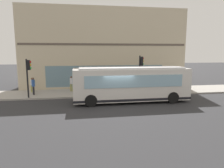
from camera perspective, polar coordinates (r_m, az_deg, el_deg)
ground at (r=17.68m, az=1.48°, el=-5.45°), size 120.00×120.00×0.00m
sidewalk_curb at (r=22.26m, az=-0.82°, el=-2.25°), size 4.36×40.00×0.15m
building_corner at (r=27.82m, az=-2.71°, el=9.61°), size 7.76×19.59×9.47m
city_bus_nearside at (r=18.14m, az=5.24°, el=-0.10°), size 2.63×10.05×3.07m
traffic_light_near_corner at (r=20.91m, az=7.97°, el=4.58°), size 0.32×0.49×3.85m
traffic_light_down_block at (r=20.38m, az=-22.11°, el=3.38°), size 0.32×0.49×3.59m
fire_hydrant at (r=23.06m, az=-4.53°, el=-0.78°), size 0.35×0.35×0.74m
pedestrian_by_light_pole at (r=23.25m, az=-21.21°, el=-0.00°), size 0.32×0.32×1.54m
pedestrian_near_building_entrance at (r=21.83m, az=-20.93°, el=-0.21°), size 0.32×0.32×1.73m
pedestrian_walking_along_curb at (r=23.60m, az=6.99°, el=0.90°), size 0.32×0.32×1.69m
pedestrian_near_hydrant at (r=22.60m, az=-11.17°, el=0.37°), size 0.32×0.32×1.65m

